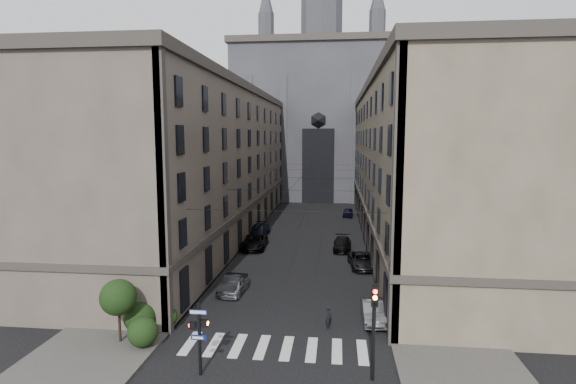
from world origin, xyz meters
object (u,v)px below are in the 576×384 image
(gothic_tower, at_px, (321,111))
(car_right_near, at_px, (373,311))
(car_right_midnear, at_px, (362,261))
(car_left_midfar, at_px, (254,242))
(car_left_near, at_px, (235,286))
(traffic_light_right, at_px, (374,320))
(pedestrian_signal_left, at_px, (199,333))
(car_right_far, at_px, (348,212))
(car_left_midnear, at_px, (233,284))
(car_left_far, at_px, (259,230))
(pedestrian, at_px, (329,317))
(car_right_midfar, at_px, (342,244))

(gothic_tower, bearing_deg, car_right_near, -84.57)
(car_right_near, height_order, car_right_midnear, car_right_midnear)
(car_left_midfar, bearing_deg, car_left_near, -87.16)
(car_left_near, bearing_deg, traffic_light_right, -46.00)
(pedestrian_signal_left, xyz_separation_m, car_right_far, (8.89, 48.40, -1.66))
(car_right_midnear, relative_size, car_right_far, 1.29)
(gothic_tower, distance_m, car_right_near, 67.76)
(car_left_midnear, relative_size, car_right_midnear, 0.83)
(car_left_near, xyz_separation_m, car_left_far, (-1.74, 20.77, 0.12))
(car_left_near, height_order, pedestrian, pedestrian)
(gothic_tower, height_order, pedestrian, gothic_tower)
(gothic_tower, relative_size, car_left_midfar, 10.38)
(gothic_tower, distance_m, pedestrian, 69.16)
(car_left_near, relative_size, car_left_far, 0.71)
(pedestrian_signal_left, height_order, pedestrian, pedestrian_signal_left)
(car_right_midfar, bearing_deg, pedestrian, -91.22)
(gothic_tower, relative_size, car_left_far, 11.10)
(car_left_near, bearing_deg, gothic_tower, 89.64)
(gothic_tower, bearing_deg, car_left_midnear, -94.46)
(car_right_midfar, bearing_deg, car_left_far, 152.85)
(traffic_light_right, height_order, car_right_midnear, traffic_light_right)
(gothic_tower, xyz_separation_m, car_right_midnear, (6.11, -52.67, -17.10))
(car_left_near, xyz_separation_m, car_left_midnear, (-0.28, 0.36, 0.05))
(gothic_tower, xyz_separation_m, car_right_midfar, (4.29, -46.16, -17.10))
(car_right_midnear, bearing_deg, car_left_far, 129.10)
(pedestrian_signal_left, relative_size, car_left_far, 0.77)
(traffic_light_right, bearing_deg, car_left_midnear, 130.14)
(gothic_tower, relative_size, pedestrian_signal_left, 14.50)
(car_right_near, distance_m, pedestrian, 3.45)
(pedestrian_signal_left, relative_size, traffic_light_right, 0.77)
(pedestrian_signal_left, distance_m, car_right_midnear, 22.97)
(car_right_near, bearing_deg, car_right_midnear, 88.65)
(car_left_far, relative_size, car_right_midfar, 1.09)
(pedestrian_signal_left, bearing_deg, pedestrian, 44.12)
(car_left_near, height_order, car_right_near, car_right_near)
(car_left_far, relative_size, car_right_midnear, 1.04)
(pedestrian_signal_left, distance_m, car_right_midfar, 28.44)
(gothic_tower, bearing_deg, traffic_light_right, -85.62)
(car_right_near, relative_size, pedestrian, 2.68)
(car_right_midnear, bearing_deg, car_right_midfar, 99.74)
(pedestrian, bearing_deg, car_left_far, 31.20)
(car_right_midfar, bearing_deg, gothic_tower, 97.11)
(gothic_tower, relative_size, car_left_midnear, 13.85)
(car_left_near, relative_size, car_right_midfar, 0.78)
(car_left_midnear, relative_size, car_left_far, 0.80)
(car_right_midnear, relative_size, pedestrian, 3.19)
(car_right_near, bearing_deg, pedestrian, -152.56)
(gothic_tower, height_order, car_left_midnear, gothic_tower)
(car_left_midfar, relative_size, car_right_near, 1.32)
(car_left_midnear, bearing_deg, car_right_near, -17.91)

